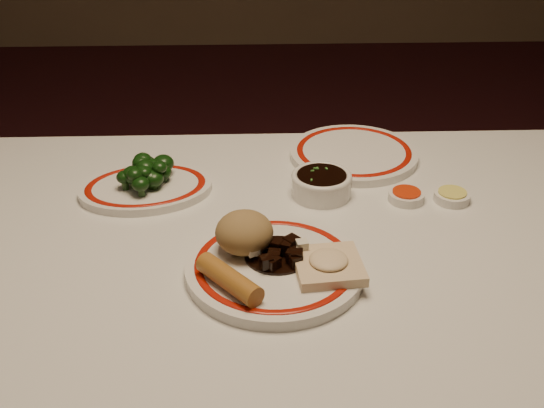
{
  "coord_description": "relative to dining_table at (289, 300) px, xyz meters",
  "views": [
    {
      "loc": [
        -0.06,
        -0.88,
        1.36
      ],
      "look_at": [
        -0.03,
        0.07,
        0.8
      ],
      "focal_mm": 45.0,
      "sensor_mm": 36.0,
      "label": 1
    }
  ],
  "objects": [
    {
      "name": "main_plate",
      "position": [
        -0.03,
        -0.05,
        0.1
      ],
      "size": [
        0.35,
        0.35,
        0.02
      ],
      "color": "silver",
      "rests_on": "dining_table"
    },
    {
      "name": "rice_mound",
      "position": [
        -0.07,
        -0.01,
        0.14
      ],
      "size": [
        0.09,
        0.09,
        0.06
      ],
      "primitive_type": "ellipsoid",
      "color": "olive",
      "rests_on": "main_plate"
    },
    {
      "name": "mustard_dish",
      "position": [
        0.3,
        0.15,
        0.1
      ],
      "size": [
        0.06,
        0.06,
        0.02
      ],
      "color": "silver",
      "rests_on": "dining_table"
    },
    {
      "name": "far_plate",
      "position": [
        0.15,
        0.33,
        0.1
      ],
      "size": [
        0.26,
        0.26,
        0.02
      ],
      "color": "silver",
      "rests_on": "dining_table"
    },
    {
      "name": "sweet_sour_dish",
      "position": [
        0.22,
        0.16,
        0.1
      ],
      "size": [
        0.06,
        0.06,
        0.02
      ],
      "color": "silver",
      "rests_on": "dining_table"
    },
    {
      "name": "broccoli_plate",
      "position": [
        -0.25,
        0.2,
        0.1
      ],
      "size": [
        0.27,
        0.24,
        0.02
      ],
      "color": "silver",
      "rests_on": "dining_table"
    },
    {
      "name": "broccoli_pile",
      "position": [
        -0.25,
        0.21,
        0.13
      ],
      "size": [
        0.1,
        0.12,
        0.05
      ],
      "color": "#23471C",
      "rests_on": "broccoli_plate"
    },
    {
      "name": "stirfry_heap",
      "position": [
        -0.02,
        -0.04,
        0.12
      ],
      "size": [
        0.1,
        0.1,
        0.03
      ],
      "color": "black",
      "rests_on": "main_plate"
    },
    {
      "name": "soy_bowl",
      "position": [
        0.07,
        0.18,
        0.11
      ],
      "size": [
        0.11,
        0.11,
        0.04
      ],
      "color": "silver",
      "rests_on": "dining_table"
    },
    {
      "name": "fried_wonton",
      "position": [
        0.05,
        -0.07,
        0.12
      ],
      "size": [
        0.11,
        0.11,
        0.03
      ],
      "color": "beige",
      "rests_on": "main_plate"
    },
    {
      "name": "dining_table",
      "position": [
        0.0,
        0.0,
        0.0
      ],
      "size": [
        1.2,
        0.9,
        0.75
      ],
      "color": "silver",
      "rests_on": "ground"
    },
    {
      "name": "spring_roll",
      "position": [
        -0.09,
        -0.11,
        0.13
      ],
      "size": [
        0.1,
        0.11,
        0.03
      ],
      "primitive_type": "cylinder",
      "rotation": [
        1.57,
        0.0,
        0.7
      ],
      "color": "#A86D29",
      "rests_on": "main_plate"
    }
  ]
}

